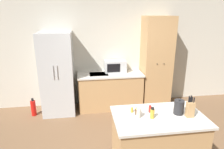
% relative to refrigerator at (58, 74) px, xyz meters
% --- Properties ---
extents(wall_back, '(7.20, 0.06, 2.60)m').
position_rel_refrigerator_xyz_m(wall_back, '(1.48, 0.39, 0.35)').
color(wall_back, beige).
rests_on(wall_back, ground_plane).
extents(refrigerator, '(0.72, 0.74, 1.89)m').
position_rel_refrigerator_xyz_m(refrigerator, '(0.00, 0.00, 0.00)').
color(refrigerator, '#B7BABC').
rests_on(refrigerator, ground_plane).
extents(back_counter, '(1.57, 0.65, 0.89)m').
position_rel_refrigerator_xyz_m(back_counter, '(1.23, 0.05, -0.50)').
color(back_counter, tan).
rests_on(back_counter, ground_plane).
extents(pantry_cabinet, '(0.68, 0.60, 2.22)m').
position_rel_refrigerator_xyz_m(pantry_cabinet, '(2.38, 0.07, 0.16)').
color(pantry_cabinet, tan).
rests_on(pantry_cabinet, ground_plane).
extents(kitchen_island, '(1.29, 0.80, 0.92)m').
position_rel_refrigerator_xyz_m(kitchen_island, '(1.63, -2.13, -0.48)').
color(kitchen_island, tan).
rests_on(kitchen_island, ground_plane).
extents(microwave, '(0.52, 0.33, 0.29)m').
position_rel_refrigerator_xyz_m(microwave, '(1.37, 0.17, 0.08)').
color(microwave, '#B2B5B7').
rests_on(microwave, back_counter).
extents(knife_block, '(0.10, 0.08, 0.32)m').
position_rel_refrigerator_xyz_m(knife_block, '(2.04, -2.21, 0.09)').
color(knife_block, tan).
rests_on(knife_block, kitchen_island).
extents(spice_bottle_tall_dark, '(0.06, 0.06, 0.10)m').
position_rel_refrigerator_xyz_m(spice_bottle_tall_dark, '(1.34, -2.05, 0.02)').
color(spice_bottle_tall_dark, '#563319').
rests_on(spice_bottle_tall_dark, kitchen_island).
extents(spice_bottle_short_red, '(0.06, 0.06, 0.15)m').
position_rel_refrigerator_xyz_m(spice_bottle_short_red, '(1.33, -2.14, 0.05)').
color(spice_bottle_short_red, beige).
rests_on(spice_bottle_short_red, kitchen_island).
extents(spice_bottle_amber_oil, '(0.04, 0.04, 0.10)m').
position_rel_refrigerator_xyz_m(spice_bottle_amber_oil, '(1.28, -1.97, 0.02)').
color(spice_bottle_amber_oil, gold).
rests_on(spice_bottle_amber_oil, kitchen_island).
extents(spice_bottle_green_herb, '(0.06, 0.06, 0.16)m').
position_rel_refrigerator_xyz_m(spice_bottle_green_herb, '(1.51, -2.18, 0.05)').
color(spice_bottle_green_herb, gold).
rests_on(spice_bottle_green_herb, kitchen_island).
extents(spice_bottle_pale_salt, '(0.04, 0.04, 0.11)m').
position_rel_refrigerator_xyz_m(spice_bottle_pale_salt, '(1.54, -2.01, 0.02)').
color(spice_bottle_pale_salt, '#B2281E').
rests_on(spice_bottle_pale_salt, kitchen_island).
extents(kettle, '(0.14, 0.14, 0.23)m').
position_rel_refrigerator_xyz_m(kettle, '(1.93, -2.11, 0.08)').
color(kettle, '#232326').
rests_on(kettle, kitchen_island).
extents(fire_extinguisher, '(0.11, 0.11, 0.43)m').
position_rel_refrigerator_xyz_m(fire_extinguisher, '(-0.59, -0.13, -0.76)').
color(fire_extinguisher, red).
rests_on(fire_extinguisher, ground_plane).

